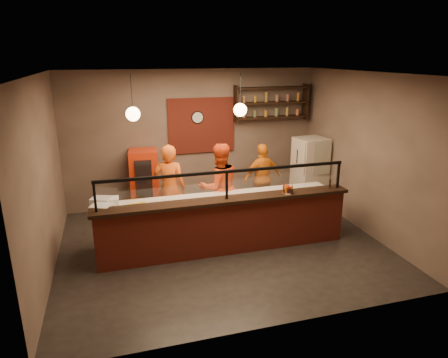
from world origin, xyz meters
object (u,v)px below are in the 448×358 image
object	(u,v)px
fridge	(310,172)
condiment_caddy	(288,191)
pizza_dough	(194,202)
wall_clock	(197,117)
cook_mid	(219,187)
cook_left	(170,188)
red_cooler	(145,181)
cook_right	(262,178)
pepper_mill	(330,184)

from	to	relation	value
fridge	condiment_caddy	bearing A→B (deg)	-135.08
pizza_dough	condiment_caddy	world-z (taller)	condiment_caddy
wall_clock	cook_mid	size ratio (longest dim) A/B	0.16
cook_mid	condiment_caddy	xyz separation A→B (m)	(1.00, -1.13, 0.20)
cook_left	condiment_caddy	world-z (taller)	cook_left
red_cooler	condiment_caddy	world-z (taller)	red_cooler
cook_right	wall_clock	bearing A→B (deg)	-47.86
wall_clock	cook_left	world-z (taller)	wall_clock
fridge	pepper_mill	xyz separation A→B (m)	(-0.54, -1.80, 0.32)
cook_left	fridge	xyz separation A→B (m)	(3.42, 0.46, -0.08)
fridge	cook_right	bearing A→B (deg)	176.21
pizza_dough	wall_clock	bearing A→B (deg)	75.59
cook_left	pizza_dough	bearing A→B (deg)	129.39
cook_right	pepper_mill	world-z (taller)	cook_right
fridge	pizza_dough	bearing A→B (deg)	-162.39
wall_clock	red_cooler	bearing A→B (deg)	-166.86
cook_mid	fridge	xyz separation A→B (m)	(2.43, 0.70, -0.08)
red_cooler	cook_mid	bearing A→B (deg)	-38.30
cook_right	pizza_dough	world-z (taller)	cook_right
fridge	red_cooler	bearing A→B (deg)	163.28
condiment_caddy	pepper_mill	size ratio (longest dim) A/B	0.99
fridge	condiment_caddy	xyz separation A→B (m)	(-1.43, -1.84, 0.28)
pizza_dough	fridge	bearing A→B (deg)	24.79
red_cooler	cook_right	bearing A→B (deg)	-9.69
cook_mid	fridge	size ratio (longest dim) A/B	1.10
pepper_mill	cook_mid	bearing A→B (deg)	150.11
cook_left	pepper_mill	size ratio (longest dim) A/B	10.24
cook_mid	pizza_dough	bearing A→B (deg)	39.92
pepper_mill	pizza_dough	bearing A→B (deg)	172.11
cook_left	pepper_mill	xyz separation A→B (m)	(2.88, -1.34, 0.25)
condiment_caddy	pepper_mill	bearing A→B (deg)	2.84
wall_clock	cook_mid	world-z (taller)	wall_clock
fridge	red_cooler	xyz separation A→B (m)	(-3.83, 0.64, -0.09)
pepper_mill	wall_clock	bearing A→B (deg)	125.53
pizza_dough	condiment_caddy	bearing A→B (deg)	-13.42
cook_left	fridge	distance (m)	3.45
cook_mid	red_cooler	distance (m)	1.95
condiment_caddy	pepper_mill	distance (m)	0.90
cook_mid	wall_clock	bearing A→B (deg)	-94.94
cook_mid	red_cooler	size ratio (longest dim) A/B	1.23
cook_mid	fridge	bearing A→B (deg)	-171.07
wall_clock	red_cooler	xyz separation A→B (m)	(-1.33, -0.31, -1.36)
red_cooler	pepper_mill	bearing A→B (deg)	-30.80
wall_clock	fridge	bearing A→B (deg)	-20.87
pizza_dough	pepper_mill	bearing A→B (deg)	-7.89
wall_clock	cook_left	distance (m)	2.07
cook_mid	pizza_dough	xyz separation A→B (m)	(-0.68, -0.73, -0.00)
wall_clock	cook_right	world-z (taller)	wall_clock
pizza_dough	pepper_mill	size ratio (longest dim) A/B	2.56
wall_clock	pizza_dough	distance (m)	2.74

